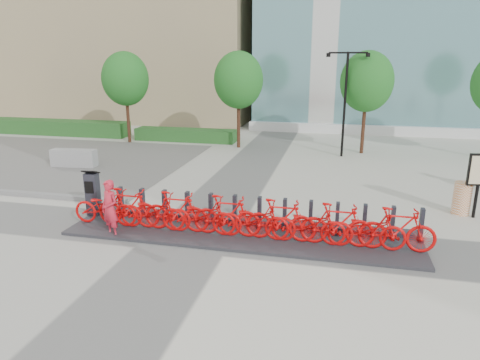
% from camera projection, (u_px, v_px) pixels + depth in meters
% --- Properties ---
extents(ground, '(120.00, 120.00, 0.00)m').
position_uv_depth(ground, '(193.00, 234.00, 11.86)').
color(ground, beige).
extents(gravel_patch, '(14.00, 14.00, 0.00)m').
position_uv_depth(gravel_patch, '(43.00, 159.00, 20.58)').
color(gravel_patch, '#434039').
rests_on(gravel_patch, ground).
extents(hedge_a, '(10.00, 1.40, 0.90)m').
position_uv_depth(hedge_a, '(54.00, 127.00, 27.41)').
color(hedge_a, '#164316').
rests_on(hedge_a, ground).
extents(hedge_b, '(6.00, 1.20, 0.70)m').
position_uv_depth(hedge_b, '(186.00, 135.00, 25.21)').
color(hedge_b, '#164316').
rests_on(hedge_b, ground).
extents(tree_0, '(2.60, 2.60, 5.10)m').
position_uv_depth(tree_0, '(125.00, 79.00, 23.85)').
color(tree_0, '#572E1D').
rests_on(tree_0, ground).
extents(tree_1, '(2.60, 2.60, 5.10)m').
position_uv_depth(tree_1, '(239.00, 80.00, 22.45)').
color(tree_1, '#572E1D').
rests_on(tree_1, ground).
extents(tree_2, '(2.60, 2.60, 5.10)m').
position_uv_depth(tree_2, '(367.00, 82.00, 21.04)').
color(tree_2, '#572E1D').
rests_on(tree_2, ground).
extents(streetlamp, '(2.00, 0.20, 5.00)m').
position_uv_depth(streetlamp, '(346.00, 92.00, 20.45)').
color(streetlamp, black).
rests_on(streetlamp, ground).
extents(dock_pad, '(9.60, 2.40, 0.08)m').
position_uv_depth(dock_pad, '(241.00, 232.00, 11.85)').
color(dock_pad, '#2D2D32').
rests_on(dock_pad, ground).
extents(dock_rail_posts, '(8.74, 0.50, 0.85)m').
position_uv_depth(dock_rail_posts, '(259.00, 212.00, 12.07)').
color(dock_rail_posts, '#25252E').
rests_on(dock_rail_posts, dock_pad).
extents(bike_0, '(1.92, 0.67, 1.01)m').
position_uv_depth(bike_0, '(105.00, 207.00, 12.21)').
color(bike_0, red).
rests_on(bike_0, dock_pad).
extents(bike_1, '(1.86, 0.53, 1.12)m').
position_uv_depth(bike_1, '(128.00, 207.00, 12.04)').
color(bike_1, red).
rests_on(bike_1, dock_pad).
extents(bike_2, '(1.92, 0.67, 1.01)m').
position_uv_depth(bike_2, '(152.00, 211.00, 11.90)').
color(bike_2, red).
rests_on(bike_2, dock_pad).
extents(bike_3, '(1.86, 0.53, 1.12)m').
position_uv_depth(bike_3, '(176.00, 211.00, 11.73)').
color(bike_3, red).
rests_on(bike_3, dock_pad).
extents(bike_4, '(1.92, 0.67, 1.01)m').
position_uv_depth(bike_4, '(201.00, 215.00, 11.59)').
color(bike_4, red).
rests_on(bike_4, dock_pad).
extents(bike_5, '(1.86, 0.53, 1.12)m').
position_uv_depth(bike_5, '(227.00, 216.00, 11.42)').
color(bike_5, red).
rests_on(bike_5, dock_pad).
extents(bike_6, '(1.92, 0.67, 1.01)m').
position_uv_depth(bike_6, '(253.00, 220.00, 11.28)').
color(bike_6, red).
rests_on(bike_6, dock_pad).
extents(bike_7, '(1.86, 0.53, 1.12)m').
position_uv_depth(bike_7, '(281.00, 220.00, 11.11)').
color(bike_7, red).
rests_on(bike_7, dock_pad).
extents(bike_8, '(1.92, 0.67, 1.01)m').
position_uv_depth(bike_8, '(308.00, 224.00, 10.97)').
color(bike_8, red).
rests_on(bike_8, dock_pad).
extents(bike_9, '(1.86, 0.53, 1.12)m').
position_uv_depth(bike_9, '(337.00, 225.00, 10.80)').
color(bike_9, red).
rests_on(bike_9, dock_pad).
extents(bike_10, '(1.92, 0.67, 1.01)m').
position_uv_depth(bike_10, '(367.00, 229.00, 10.66)').
color(bike_10, red).
rests_on(bike_10, dock_pad).
extents(bike_11, '(1.86, 0.53, 1.12)m').
position_uv_depth(bike_11, '(397.00, 230.00, 10.48)').
color(bike_11, red).
rests_on(bike_11, dock_pad).
extents(kiosk, '(0.48, 0.41, 1.43)m').
position_uv_depth(kiosk, '(93.00, 193.00, 12.93)').
color(kiosk, '#25252E').
rests_on(kiosk, dock_pad).
extents(worker_red, '(0.69, 0.59, 1.59)m').
position_uv_depth(worker_red, '(110.00, 209.00, 11.48)').
color(worker_red, red).
rests_on(worker_red, ground).
extents(construction_barrel, '(0.55, 0.55, 1.02)m').
position_uv_depth(construction_barrel, '(462.00, 198.00, 13.26)').
color(construction_barrel, '#DA5F09').
rests_on(construction_barrel, ground).
extents(jersey_barrier, '(2.06, 0.75, 0.78)m').
position_uv_depth(jersey_barrier, '(74.00, 158.00, 19.16)').
color(jersey_barrier, '#999999').
rests_on(jersey_barrier, ground).
extents(map_sign, '(0.71, 0.22, 2.14)m').
position_uv_depth(map_sign, '(480.00, 173.00, 12.69)').
color(map_sign, black).
rests_on(map_sign, ground).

